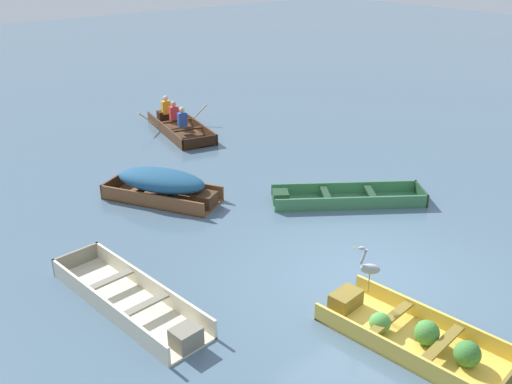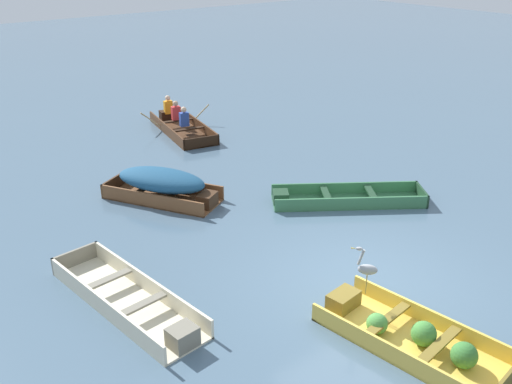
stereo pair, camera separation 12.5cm
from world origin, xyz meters
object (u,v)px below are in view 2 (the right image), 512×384
(skiff_cream_mid_moored, at_px, (131,302))
(heron_on_dinghy, at_px, (367,268))
(dinghy_yellow_foreground, at_px, (411,336))
(rowboat_dark_varnish_with_crew, at_px, (180,125))
(skiff_wooden_brown_far_moored, at_px, (163,183))
(skiff_green_near_moored, at_px, (342,198))

(skiff_cream_mid_moored, height_order, heron_on_dinghy, heron_on_dinghy)
(dinghy_yellow_foreground, distance_m, rowboat_dark_varnish_with_crew, 11.82)
(dinghy_yellow_foreground, distance_m, skiff_wooden_brown_far_moored, 7.08)
(skiff_green_near_moored, xyz_separation_m, rowboat_dark_varnish_with_crew, (-0.17, 7.19, 0.09))
(skiff_wooden_brown_far_moored, bearing_deg, heron_on_dinghy, -86.66)
(rowboat_dark_varnish_with_crew, bearing_deg, skiff_cream_mid_moored, -125.76)
(rowboat_dark_varnish_with_crew, relative_size, heron_on_dinghy, 4.24)
(skiff_green_near_moored, height_order, skiff_wooden_brown_far_moored, skiff_wooden_brown_far_moored)
(skiff_green_near_moored, relative_size, heron_on_dinghy, 4.16)
(skiff_wooden_brown_far_moored, height_order, heron_on_dinghy, heron_on_dinghy)
(skiff_cream_mid_moored, xyz_separation_m, heron_on_dinghy, (2.98, -2.54, 0.78))
(skiff_wooden_brown_far_moored, distance_m, heron_on_dinghy, 6.12)
(dinghy_yellow_foreground, distance_m, skiff_cream_mid_moored, 4.62)
(skiff_cream_mid_moored, bearing_deg, rowboat_dark_varnish_with_crew, 54.24)
(skiff_wooden_brown_far_moored, xyz_separation_m, heron_on_dinghy, (0.36, -6.09, 0.47))
(skiff_wooden_brown_far_moored, relative_size, rowboat_dark_varnish_with_crew, 0.83)
(rowboat_dark_varnish_with_crew, distance_m, heron_on_dinghy, 10.90)
(skiff_wooden_brown_far_moored, height_order, rowboat_dark_varnish_with_crew, rowboat_dark_varnish_with_crew)
(skiff_green_near_moored, bearing_deg, dinghy_yellow_foreground, -124.17)
(skiff_green_near_moored, relative_size, skiff_cream_mid_moored, 0.97)
(skiff_green_near_moored, xyz_separation_m, skiff_cream_mid_moored, (-5.92, -0.79, 0.02))
(skiff_green_near_moored, bearing_deg, heron_on_dinghy, -131.36)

